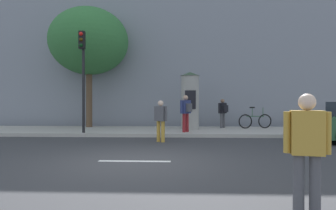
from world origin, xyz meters
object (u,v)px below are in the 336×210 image
Objects in this scene: pedestrian_with_backpack at (161,118)px; pedestrian_near_pole at (307,146)px; bicycle_leaning at (255,121)px; pedestrian_in_red_top at (223,111)px; traffic_light at (83,65)px; poster_column at (190,100)px; street_tree at (89,42)px; pedestrian_in_dark_shirt at (186,110)px.

pedestrian_near_pole is at bearing -71.67° from pedestrian_with_backpack.
pedestrian_near_pole is 11.51m from bicycle_leaning.
pedestrian_in_red_top is (0.56, 11.49, 0.12)m from pedestrian_near_pole.
poster_column is (4.67, 2.07, -1.50)m from traffic_light.
pedestrian_in_dark_shirt is at bearing -26.52° from street_tree.
traffic_light is 2.49× the size of bicycle_leaning.
bicycle_leaning is (8.66, -0.53, -4.18)m from street_tree.
traffic_light is 8.76m from bicycle_leaning.
pedestrian_in_red_top is (1.71, 0.71, -0.55)m from poster_column.
pedestrian_with_backpack is at bearing -48.67° from street_tree.
pedestrian_with_backpack is 5.27m from pedestrian_in_red_top.
traffic_light reaches higher than pedestrian_in_dark_shirt.
poster_column reaches higher than pedestrian_in_red_top.
traffic_light is 10.69m from pedestrian_near_pole.
street_tree is 3.64× the size of bicycle_leaning.
pedestrian_near_pole is 1.03× the size of pedestrian_with_backpack.
pedestrian_in_dark_shirt is (-1.38, 9.26, 0.22)m from pedestrian_near_pole.
pedestrian_near_pole is at bearing -61.17° from street_tree.
poster_column is at bearing 23.92° from traffic_light.
pedestrian_in_red_top is 2.95m from pedestrian_in_dark_shirt.
bicycle_leaning is at bearing 79.20° from pedestrian_near_pole.
street_tree is 4.03× the size of pedestrian_near_pole.
poster_column is 1.89× the size of pedestrian_in_red_top.
pedestrian_in_dark_shirt is (-1.94, -2.22, 0.10)m from pedestrian_in_red_top.
pedestrian_in_red_top is at bearing 173.15° from bicycle_leaning.
street_tree reaches higher than bicycle_leaning.
pedestrian_with_backpack is 1.03× the size of pedestrian_in_red_top.
traffic_light is 3.60m from street_tree.
pedestrian_in_red_top is at bearing 87.20° from pedestrian_near_pole.
pedestrian_in_dark_shirt is at bearing 98.45° from pedestrian_near_pole.
traffic_light is 4.88m from pedestrian_in_dark_shirt.
street_tree is 7.98m from pedestrian_in_red_top.
pedestrian_in_red_top is (2.91, 4.39, 0.13)m from pedestrian_with_backpack.
traffic_light is at bearing 123.76° from pedestrian_near_pole.
street_tree is (-5.36, 1.05, 3.14)m from poster_column.
street_tree reaches higher than pedestrian_in_dark_shirt.
poster_column is at bearing 71.86° from pedestrian_with_backpack.
pedestrian_near_pole reaches higher than bicycle_leaning.
pedestrian_with_backpack reaches higher than bicycle_leaning.
street_tree is at bearing 118.83° from pedestrian_near_pole.
bicycle_leaning is at bearing 9.00° from poster_column.
poster_column is 1.72× the size of pedestrian_in_dark_shirt.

